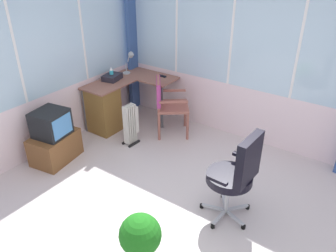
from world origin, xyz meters
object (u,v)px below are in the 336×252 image
object	(u,v)px
spray_bottle	(111,73)
wooden_armchair	(165,99)
desk	(107,106)
tv_remote	(162,76)
space_heater	(131,124)
paper_tray	(112,77)
office_chair	(237,172)
desk_lamp	(131,59)
potted_plant	(140,236)
tv_on_stand	(54,139)

from	to	relation	value
spray_bottle	wooden_armchair	world-z (taller)	spray_bottle
wooden_armchair	desk	bearing A→B (deg)	116.23
tv_remote	wooden_armchair	world-z (taller)	wooden_armchair
spray_bottle	space_heater	xyz separation A→B (m)	(-0.38, -0.71, -0.54)
spray_bottle	space_heater	size ratio (longest dim) A/B	0.34
spray_bottle	paper_tray	xyz separation A→B (m)	(-0.00, -0.01, -0.06)
wooden_armchair	office_chair	xyz separation A→B (m)	(-1.11, -1.73, 0.03)
desk_lamp	paper_tray	distance (m)	0.48
spray_bottle	office_chair	distance (m)	2.85
desk	paper_tray	xyz separation A→B (m)	(0.26, 0.09, 0.39)
paper_tray	potted_plant	world-z (taller)	paper_tray
desk	office_chair	xyz separation A→B (m)	(-0.70, -2.57, 0.20)
tv_on_stand	tv_remote	bearing A→B (deg)	-13.33
paper_tray	potted_plant	distance (m)	3.00
paper_tray	space_heater	world-z (taller)	paper_tray
space_heater	tv_remote	bearing A→B (deg)	7.16
tv_remote	office_chair	distance (m)	2.60
tv_remote	paper_tray	xyz separation A→B (m)	(-0.58, 0.58, 0.03)
desk_lamp	spray_bottle	bearing A→B (deg)	173.26
tv_remote	space_heater	bearing A→B (deg)	-172.88
desk	tv_remote	bearing A→B (deg)	-30.04
tv_remote	potted_plant	xyz separation A→B (m)	(-2.57, -1.61, -0.47)
tv_remote	office_chair	bearing A→B (deg)	-126.44
tv_remote	wooden_armchair	size ratio (longest dim) A/B	0.16
wooden_armchair	space_heater	bearing A→B (deg)	156.10
office_chair	potted_plant	size ratio (longest dim) A/B	2.05
paper_tray	office_chair	world-z (taller)	office_chair
wooden_armchair	potted_plant	size ratio (longest dim) A/B	1.77
desk	tv_on_stand	world-z (taller)	tv_on_stand
space_heater	desk_lamp	bearing A→B (deg)	38.94
office_chair	wooden_armchair	bearing A→B (deg)	57.17
paper_tray	office_chair	size ratio (longest dim) A/B	0.28
paper_tray	space_heater	size ratio (longest dim) A/B	0.47
tv_remote	space_heater	world-z (taller)	tv_remote
desk_lamp	spray_bottle	world-z (taller)	desk_lamp
spray_bottle	wooden_armchair	bearing A→B (deg)	-80.71
spray_bottle	office_chair	world-z (taller)	office_chair
desk_lamp	space_heater	bearing A→B (deg)	-141.06
potted_plant	desk	bearing A→B (deg)	50.51
paper_tray	office_chair	bearing A→B (deg)	-109.71
tv_remote	paper_tray	size ratio (longest dim) A/B	0.50
desk_lamp	tv_on_stand	world-z (taller)	desk_lamp
tv_on_stand	office_chair	bearing A→B (deg)	-81.33
desk_lamp	paper_tray	bearing A→B (deg)	174.93
tv_on_stand	space_heater	size ratio (longest dim) A/B	1.19
desk	paper_tray	size ratio (longest dim) A/B	4.36
tv_remote	paper_tray	world-z (taller)	paper_tray
desk_lamp	tv_on_stand	xyz separation A→B (m)	(-1.78, -0.08, -0.66)
paper_tray	wooden_armchair	world-z (taller)	wooden_armchair
desk	tv_remote	distance (m)	1.03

